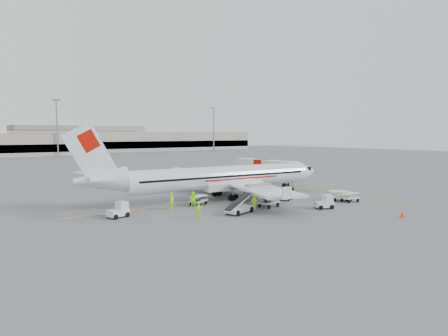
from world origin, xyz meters
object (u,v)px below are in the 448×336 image
at_px(tug_mid, 324,202).
at_px(jet_bridge, 262,171).
at_px(aircraft, 225,162).
at_px(tug_aft, 118,210).
at_px(tug_fore, 286,194).
at_px(belt_loader, 239,202).

bearing_deg(tug_mid, jet_bridge, 86.95).
distance_m(aircraft, jet_bridge, 17.34).
xyz_separation_m(tug_mid, tug_aft, (-20.40, 9.49, 0.01)).
xyz_separation_m(tug_fore, tug_mid, (-0.61, -6.52, 0.00)).
bearing_deg(aircraft, jet_bridge, 35.98).
bearing_deg(belt_loader, tug_mid, -37.15).
relative_size(aircraft, tug_aft, 16.97).
bearing_deg(aircraft, belt_loader, -112.35).
xyz_separation_m(aircraft, tug_aft, (-15.62, -2.84, -4.00)).
relative_size(aircraft, belt_loader, 7.51).
height_order(aircraft, tug_mid, aircraft).
bearing_deg(jet_bridge, tug_fore, -122.04).
height_order(jet_bridge, tug_fore, jet_bridge).
height_order(jet_bridge, belt_loader, jet_bridge).
distance_m(aircraft, belt_loader, 10.26).
distance_m(jet_bridge, belt_loader, 25.83).
height_order(belt_loader, tug_fore, belt_loader).
relative_size(aircraft, tug_mid, 17.12).
distance_m(jet_bridge, tug_aft, 32.50).
relative_size(tug_fore, tug_aft, 0.99).
xyz_separation_m(aircraft, belt_loader, (-4.46, -8.54, -3.54)).
bearing_deg(belt_loader, aircraft, 47.63).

